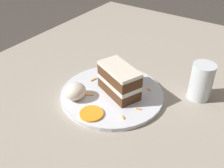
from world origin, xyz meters
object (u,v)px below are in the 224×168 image
(drinking_glass, at_px, (201,84))
(cake_slice, at_px, (119,81))
(plate, at_px, (112,94))
(orange_garnish, at_px, (91,114))
(cream_dollop, at_px, (75,91))

(drinking_glass, bearing_deg, cake_slice, 123.22)
(plate, distance_m, orange_garnish, 0.11)
(cake_slice, height_order, drinking_glass, drinking_glass)
(cake_slice, distance_m, drinking_glass, 0.22)
(drinking_glass, bearing_deg, plate, 122.90)
(cream_dollop, xyz_separation_m, drinking_glass, (0.21, -0.27, 0.01))
(cake_slice, bearing_deg, orange_garnish, -160.23)
(plate, xyz_separation_m, orange_garnish, (-0.11, -0.01, 0.01))
(orange_garnish, distance_m, drinking_glass, 0.31)
(cake_slice, bearing_deg, drinking_glass, -33.43)
(cake_slice, relative_size, orange_garnish, 2.29)
(cake_slice, xyz_separation_m, cream_dollop, (-0.08, 0.09, -0.02))
(plate, distance_m, cream_dollop, 0.11)
(plate, distance_m, cake_slice, 0.05)
(orange_garnish, relative_size, drinking_glass, 0.57)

